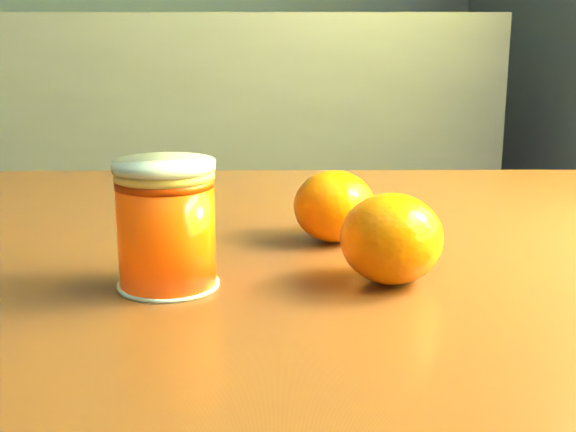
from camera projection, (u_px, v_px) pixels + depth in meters
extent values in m
cube|color=brown|center=(351.00, 272.00, 0.66)|extent=(1.06, 0.83, 0.04)
cylinder|color=#FF4505|center=(167.00, 233.00, 0.55)|extent=(0.07, 0.07, 0.08)
cylinder|color=#E2BD5C|center=(164.00, 174.00, 0.54)|extent=(0.07, 0.07, 0.01)
cylinder|color=silver|center=(164.00, 166.00, 0.54)|extent=(0.07, 0.07, 0.00)
ellipsoid|color=orange|center=(391.00, 238.00, 0.57)|extent=(0.08, 0.08, 0.06)
ellipsoid|color=orange|center=(334.00, 206.00, 0.67)|extent=(0.07, 0.07, 0.06)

